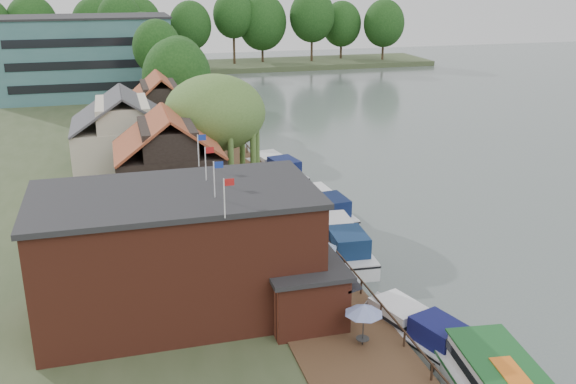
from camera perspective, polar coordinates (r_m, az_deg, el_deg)
ground at (r=43.53m, az=12.03°, el=-8.02°), size 260.00×260.00×0.00m
land_bank at (r=72.55m, az=-23.80°, el=2.18°), size 50.00×140.00×1.00m
quay_deck at (r=49.01m, az=-1.63°, el=-3.09°), size 6.00×50.00×0.10m
quay_rail at (r=49.95m, az=1.23°, el=-2.10°), size 0.20×49.00×1.00m
pub at (r=36.59m, az=-6.69°, el=-5.03°), size 20.00×11.00×7.30m
hotel_block at (r=104.90m, az=-17.48°, el=11.39°), size 25.40×12.40×12.30m
cottage_a at (r=50.32m, az=-10.55°, el=2.25°), size 8.60×7.60×8.50m
cottage_b at (r=59.84m, az=-14.33°, el=4.65°), size 9.60×8.60×8.50m
cottage_c at (r=68.78m, az=-11.24°, el=6.69°), size 7.60×7.60×8.50m
willow at (r=55.37m, az=-6.46°, el=5.02°), size 8.60×8.60×10.43m
umbrella_0 at (r=33.87m, az=6.71°, el=-11.63°), size 2.02×2.02×2.38m
umbrella_1 at (r=36.70m, az=4.52°, el=-8.98°), size 2.29×2.29×2.38m
umbrella_2 at (r=39.53m, az=2.52°, el=-6.78°), size 2.15×2.15×2.38m
umbrella_3 at (r=40.96m, az=2.71°, el=-5.83°), size 2.43×2.43×2.38m
umbrella_4 at (r=44.55m, az=-0.60°, el=-3.69°), size 2.38×2.38×2.38m
umbrella_5 at (r=46.97m, az=0.20°, el=-2.47°), size 2.24×2.24×2.38m
cruiser_0 at (r=36.52m, az=11.28°, el=-11.61°), size 5.56×9.64×2.20m
cruiser_1 at (r=46.40m, az=4.63°, el=-4.14°), size 4.16×10.76×2.58m
cruiser_2 at (r=53.33m, az=3.07°, el=-1.05°), size 3.93×10.23×2.44m
cruiser_3 at (r=63.48m, az=-1.09°, el=2.30°), size 5.11×10.64×2.49m
bank_tree_0 at (r=78.35m, az=-9.80°, el=9.30°), size 8.15×8.15×11.33m
bank_tree_1 at (r=84.05m, az=-9.63°, el=9.84°), size 6.76×6.76×10.98m
bank_tree_2 at (r=91.92m, az=-11.48°, el=10.97°), size 6.60×6.60×12.50m
bank_tree_3 at (r=111.22m, az=-12.81°, el=11.76°), size 6.37×6.37×10.76m
bank_tree_4 at (r=122.46m, az=-12.70°, el=12.63°), size 7.51×7.51×11.77m
bank_tree_5 at (r=130.57m, az=-14.63°, el=13.50°), size 8.38×8.38×14.69m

